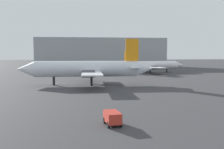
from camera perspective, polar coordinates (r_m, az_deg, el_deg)
name	(u,v)px	position (r m, az deg, el deg)	size (l,w,h in m)	color
airplane_on_taxiway	(87,69)	(56.24, -5.57, 1.26)	(30.00, 24.45, 10.22)	silver
airplane_distant	(151,65)	(93.05, 8.69, 2.06)	(25.91, 22.42, 7.83)	white
baggage_cart	(112,117)	(24.65, 0.08, -9.64)	(1.68, 2.56, 1.30)	red
terminal_building	(100,53)	(134.54, -2.62, 4.86)	(63.87, 26.48, 14.72)	#999EA3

